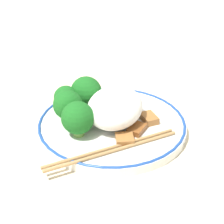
% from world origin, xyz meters
% --- Properties ---
extents(ground_plane, '(3.00, 3.00, 0.00)m').
position_xyz_m(ground_plane, '(0.00, 0.00, 0.00)').
color(ground_plane, beige).
extents(plate, '(0.25, 0.25, 0.02)m').
position_xyz_m(plate, '(0.00, 0.00, 0.01)').
color(plate, white).
rests_on(plate, ground_plane).
extents(rice_mound, '(0.11, 0.09, 0.06)m').
position_xyz_m(rice_mound, '(0.00, -0.01, 0.05)').
color(rice_mound, white).
rests_on(rice_mound, plate).
extents(broccoli_back_left, '(0.06, 0.06, 0.06)m').
position_xyz_m(broccoli_back_left, '(0.03, 0.06, 0.05)').
color(broccoli_back_left, '#72AD4C').
rests_on(broccoli_back_left, plate).
extents(broccoli_back_center, '(0.04, 0.04, 0.05)m').
position_xyz_m(broccoli_back_center, '(0.01, 0.09, 0.04)').
color(broccoli_back_center, '#72AD4C').
rests_on(broccoli_back_center, plate).
extents(broccoli_back_right, '(0.05, 0.05, 0.06)m').
position_xyz_m(broccoli_back_right, '(-0.03, 0.07, 0.05)').
color(broccoli_back_right, '#72AD4C').
rests_on(broccoli_back_right, plate).
extents(broccoli_mid_left, '(0.05, 0.05, 0.06)m').
position_xyz_m(broccoli_mid_left, '(-0.05, 0.04, 0.05)').
color(broccoli_mid_left, '#72AD4C').
rests_on(broccoli_mid_left, plate).
extents(meat_near_front, '(0.04, 0.04, 0.01)m').
position_xyz_m(meat_near_front, '(0.02, -0.06, 0.02)').
color(meat_near_front, '#9E6633').
rests_on(meat_near_front, plate).
extents(meat_near_left, '(0.03, 0.04, 0.01)m').
position_xyz_m(meat_near_left, '(0.08, 0.01, 0.02)').
color(meat_near_left, brown).
rests_on(meat_near_left, plate).
extents(meat_near_right, '(0.04, 0.03, 0.01)m').
position_xyz_m(meat_near_right, '(-0.01, -0.05, 0.02)').
color(meat_near_right, brown).
rests_on(meat_near_right, plate).
extents(meat_near_back, '(0.04, 0.04, 0.01)m').
position_xyz_m(meat_near_back, '(-0.05, -0.04, 0.02)').
color(meat_near_back, '#9E6633').
rests_on(meat_near_back, plate).
extents(chopsticks, '(0.16, 0.17, 0.01)m').
position_xyz_m(chopsticks, '(-0.08, -0.03, 0.02)').
color(chopsticks, '#AD8451').
rests_on(chopsticks, plate).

